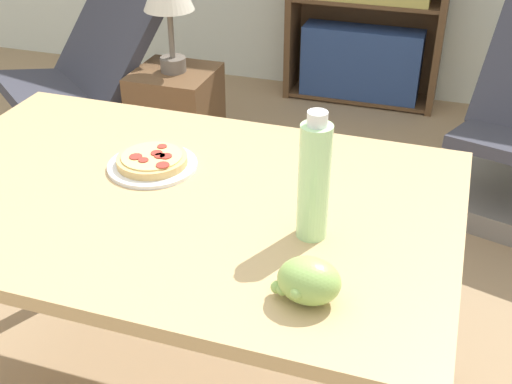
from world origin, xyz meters
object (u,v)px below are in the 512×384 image
grape_bunch (309,281)px  lounge_chair_near (86,103)px  pizza_on_plate (152,162)px  side_table (178,128)px  drink_bottle (314,180)px

grape_bunch → lounge_chair_near: bearing=133.4°
pizza_on_plate → side_table: pizza_on_plate is taller
lounge_chair_near → side_table: size_ratio=1.88×
pizza_on_plate → drink_bottle: (0.45, -0.16, 0.12)m
pizza_on_plate → grape_bunch: bearing=-36.5°
side_table → grape_bunch: bearing=-57.1°
pizza_on_plate → lounge_chair_near: (-0.98, 1.20, -0.47)m
pizza_on_plate → drink_bottle: 0.50m
drink_bottle → lounge_chair_near: size_ratio=0.28×
pizza_on_plate → drink_bottle: bearing=-19.7°
drink_bottle → lounge_chair_near: drink_bottle is taller
drink_bottle → side_table: drink_bottle is taller
grape_bunch → side_table: bearing=122.9°
lounge_chair_near → pizza_on_plate: bearing=-12.2°
grape_bunch → side_table: grape_bunch is taller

